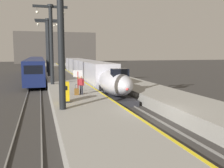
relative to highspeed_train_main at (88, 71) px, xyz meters
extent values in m
plane|color=#33302D|center=(0.00, -24.44, -1.92)|extent=(260.00, 260.00, 0.00)
cube|color=gray|center=(-4.05, 0.31, -1.39)|extent=(4.80, 110.00, 1.05)
cube|color=gray|center=(4.05, 0.31, -1.39)|extent=(4.80, 110.00, 1.05)
cube|color=yellow|center=(-1.77, 0.31, -0.86)|extent=(0.20, 107.80, 0.01)
cube|color=slate|center=(-0.75, 3.06, -1.86)|extent=(0.08, 110.00, 0.12)
cube|color=slate|center=(0.75, 3.06, -1.86)|extent=(0.08, 110.00, 0.12)
cube|color=slate|center=(-8.85, 3.06, -1.86)|extent=(0.08, 110.00, 0.12)
cube|color=slate|center=(-7.35, 3.06, -1.86)|extent=(0.08, 110.00, 0.12)
ellipsoid|color=silver|center=(0.00, -15.05, -0.09)|extent=(2.78, 7.98, 2.56)
cube|color=#28282D|center=(0.00, -15.45, -1.64)|extent=(2.46, 6.78, 0.55)
cube|color=black|center=(0.00, -16.84, 0.98)|extent=(1.59, 1.00, 0.90)
sphere|color=#F24C4C|center=(0.00, -18.96, -0.24)|extent=(0.28, 0.28, 0.28)
cube|color=silver|center=(0.00, -5.65, 0.16)|extent=(2.90, 14.00, 3.05)
cube|color=black|center=(-1.42, -5.65, 0.71)|extent=(0.04, 11.90, 0.80)
cube|color=black|center=(1.42, -5.65, 0.71)|extent=(0.04, 11.90, 0.80)
cube|color=silver|center=(0.00, -5.65, -1.12)|extent=(2.92, 13.30, 0.24)
cube|color=black|center=(0.00, -10.13, -1.64)|extent=(2.03, 2.20, 0.56)
cube|color=black|center=(0.00, -1.17, -1.64)|extent=(2.03, 2.20, 0.56)
cube|color=silver|center=(0.00, 10.95, 0.16)|extent=(2.90, 18.00, 3.05)
cube|color=black|center=(-1.42, 10.95, 0.71)|extent=(0.04, 15.84, 0.80)
cube|color=black|center=(1.42, 10.95, 0.71)|extent=(0.04, 15.84, 0.80)
cube|color=black|center=(0.00, 4.83, -1.64)|extent=(2.03, 2.20, 0.56)
cube|color=black|center=(0.00, 17.07, -1.64)|extent=(2.03, 2.20, 0.56)
cube|color=#141E4C|center=(-8.10, 1.87, 0.23)|extent=(2.85, 18.00, 3.30)
cube|color=black|center=(-8.10, -7.09, 0.83)|extent=(2.28, 0.08, 1.10)
cube|color=black|center=(-9.49, 1.87, 0.73)|extent=(0.04, 15.30, 0.90)
cube|color=black|center=(-6.71, 1.87, 0.73)|extent=(0.04, 15.30, 0.90)
cube|color=black|center=(-8.10, -3.89, -1.66)|extent=(2.00, 2.00, 0.52)
cube|color=black|center=(-8.10, 7.63, -1.66)|extent=(2.00, 2.00, 0.52)
cube|color=#141E4C|center=(-8.10, 20.47, 0.23)|extent=(2.85, 18.00, 3.30)
cylinder|color=black|center=(-5.90, -22.63, 4.36)|extent=(0.44, 0.44, 10.46)
cylinder|color=black|center=(-5.90, -8.39, 3.84)|extent=(0.44, 0.44, 9.42)
cylinder|color=black|center=(-5.90, -8.39, 8.40)|extent=(0.68, 0.68, 0.30)
cube|color=black|center=(-5.90, -8.39, 8.30)|extent=(4.00, 0.24, 0.28)
cylinder|color=black|center=(-7.40, -8.39, 7.95)|extent=(0.03, 0.03, 0.60)
sphere|color=#EFEACC|center=(-7.40, -8.39, 7.60)|extent=(0.36, 0.36, 0.36)
cylinder|color=black|center=(-4.40, -8.39, 7.95)|extent=(0.03, 0.03, 0.60)
sphere|color=#EFEACC|center=(-4.40, -8.39, 7.60)|extent=(0.36, 0.36, 0.36)
cylinder|color=black|center=(-5.90, 2.87, 3.75)|extent=(0.44, 0.44, 9.24)
cylinder|color=black|center=(-5.90, 2.87, 8.22)|extent=(0.68, 0.68, 0.30)
cube|color=black|center=(-5.90, 2.87, 8.12)|extent=(4.00, 0.24, 0.28)
cylinder|color=black|center=(-7.40, 2.87, 7.77)|extent=(0.03, 0.03, 0.60)
sphere|color=#EFEACC|center=(-7.40, 2.87, 7.42)|extent=(0.36, 0.36, 0.36)
cylinder|color=black|center=(-4.40, 2.87, 7.77)|extent=(0.03, 0.03, 0.60)
sphere|color=#EFEACC|center=(-4.40, 2.87, 7.42)|extent=(0.36, 0.36, 0.36)
cylinder|color=black|center=(-5.90, 11.09, 4.09)|extent=(0.44, 0.44, 9.92)
cylinder|color=black|center=(-5.90, 11.09, 8.90)|extent=(0.68, 0.68, 0.30)
cube|color=black|center=(-5.90, 11.09, 8.80)|extent=(4.00, 0.24, 0.28)
cylinder|color=black|center=(-7.40, 11.09, 8.45)|extent=(0.03, 0.03, 0.60)
sphere|color=#EFEACC|center=(-7.40, 11.09, 8.10)|extent=(0.36, 0.36, 0.36)
cylinder|color=black|center=(-4.40, 11.09, 8.45)|extent=(0.03, 0.03, 0.60)
sphere|color=#EFEACC|center=(-4.40, 11.09, 8.10)|extent=(0.36, 0.36, 0.36)
cylinder|color=#23232D|center=(-3.65, -17.00, -0.44)|extent=(0.13, 0.13, 0.85)
cylinder|color=#23232D|center=(-3.79, -16.89, -0.44)|extent=(0.13, 0.13, 0.85)
cube|color=maroon|center=(-3.72, -16.94, 0.29)|extent=(0.43, 0.41, 0.62)
cylinder|color=maroon|center=(-3.53, -17.09, 0.24)|extent=(0.09, 0.09, 0.58)
cylinder|color=maroon|center=(-3.91, -16.80, 0.24)|extent=(0.09, 0.09, 0.58)
sphere|color=tan|center=(-3.72, -16.94, 0.71)|extent=(0.22, 0.22, 0.22)
cube|color=brown|center=(-4.18, -17.10, -0.57)|extent=(0.40, 0.22, 0.60)
cylinder|color=#262628|center=(-4.28, -17.10, -0.09)|extent=(0.02, 0.02, 0.36)
cylinder|color=#262628|center=(-4.08, -17.10, -0.09)|extent=(0.02, 0.02, 0.36)
cube|color=#262628|center=(-4.18, -17.10, 0.10)|extent=(0.22, 0.03, 0.02)
cube|color=yellow|center=(-5.55, -20.27, -0.07)|extent=(0.70, 0.56, 1.60)
cube|color=black|center=(-5.55, -20.56, 0.28)|extent=(0.40, 0.02, 0.32)
cube|color=black|center=(-5.55, -20.27, -0.81)|extent=(0.76, 0.62, 0.12)
cylinder|color=maroon|center=(-3.79, -15.38, 0.13)|extent=(0.10, 0.10, 2.00)
cube|color=white|center=(-3.79, -15.38, 0.93)|extent=(0.90, 0.06, 0.64)
cube|color=#4C4742|center=(0.00, 77.56, 5.08)|extent=(36.00, 2.00, 14.00)
camera|label=1|loc=(-7.28, -39.69, 2.96)|focal=40.48mm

